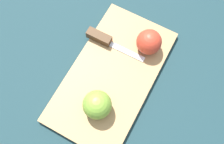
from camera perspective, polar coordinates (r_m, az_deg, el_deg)
ground_plane at (r=0.69m, az=0.00°, el=-1.01°), size 4.00×4.00×0.00m
cutting_board at (r=0.69m, az=0.00°, el=-0.80°), size 0.41×0.27×0.02m
apple_half_left at (r=0.62m, az=-3.28°, el=-7.13°), size 0.07×0.07×0.07m
apple_half_right at (r=0.68m, az=8.07°, el=6.50°), size 0.07×0.07×0.07m
knife at (r=0.71m, az=-2.23°, el=7.34°), size 0.05×0.17×0.02m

